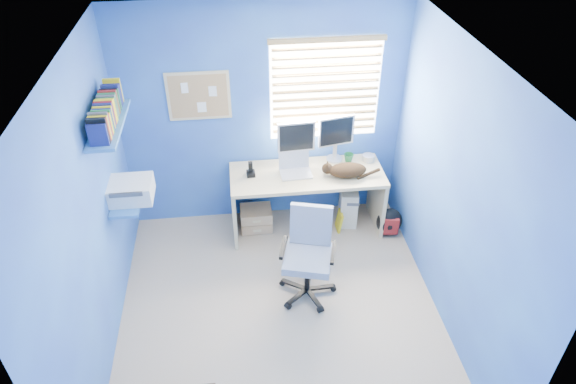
{
  "coord_description": "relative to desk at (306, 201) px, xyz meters",
  "views": [
    {
      "loc": [
        -0.32,
        -3.27,
        3.8
      ],
      "look_at": [
        0.15,
        0.65,
        0.95
      ],
      "focal_mm": 32.0,
      "sensor_mm": 36.0,
      "label": 1
    }
  ],
  "objects": [
    {
      "name": "cd_spindle",
      "position": [
        0.71,
        0.18,
        0.41
      ],
      "size": [
        0.13,
        0.13,
        0.07
      ],
      "primitive_type": "cylinder",
      "color": "silver",
      "rests_on": "desk"
    },
    {
      "name": "wall_front",
      "position": [
        -0.43,
        -2.86,
        0.88
      ],
      "size": [
        3.0,
        0.01,
        2.5
      ],
      "primitive_type": "cube",
      "color": "#2E46A7",
      "rests_on": "ground"
    },
    {
      "name": "ceiling",
      "position": [
        -0.43,
        -1.26,
        2.13
      ],
      "size": [
        3.0,
        3.2,
        0.0
      ],
      "primitive_type": "cube",
      "color": "white",
      "rests_on": "wall_back"
    },
    {
      "name": "office_chair",
      "position": [
        -0.13,
        -0.98,
        -0.03
      ],
      "size": [
        0.66,
        0.66,
        0.92
      ],
      "color": "black",
      "rests_on": "floor"
    },
    {
      "name": "phone",
      "position": [
        -0.6,
        0.04,
        0.45
      ],
      "size": [
        0.09,
        0.11,
        0.17
      ],
      "primitive_type": "cube",
      "rotation": [
        0.0,
        0.0,
        0.04
      ],
      "color": "black",
      "rests_on": "desk"
    },
    {
      "name": "drawer_boxes",
      "position": [
        -0.57,
        0.05,
        -0.23
      ],
      "size": [
        0.35,
        0.28,
        0.27
      ],
      "primitive_type": "cube",
      "color": "tan",
      "rests_on": "floor"
    },
    {
      "name": "window_blinds",
      "position": [
        0.22,
        0.31,
        1.18
      ],
      "size": [
        1.15,
        0.05,
        1.1
      ],
      "color": "white",
      "rests_on": "ground"
    },
    {
      "name": "monitor_left",
      "position": [
        -0.1,
        0.16,
        0.64
      ],
      "size": [
        0.41,
        0.15,
        0.54
      ],
      "primitive_type": "cube",
      "rotation": [
        0.0,
        0.0,
        0.07
      ],
      "color": "silver",
      "rests_on": "desk"
    },
    {
      "name": "tower_pc",
      "position": [
        0.51,
        0.11,
        -0.14
      ],
      "size": [
        0.26,
        0.47,
        0.45
      ],
      "primitive_type": "cube",
      "rotation": [
        0.0,
        0.0,
        -0.16
      ],
      "color": "beige",
      "rests_on": "floor"
    },
    {
      "name": "wall_back",
      "position": [
        -0.43,
        0.34,
        0.88
      ],
      "size": [
        3.0,
        0.01,
        2.5
      ],
      "primitive_type": "cube",
      "color": "#2E46A7",
      "rests_on": "ground"
    },
    {
      "name": "mug",
      "position": [
        0.49,
        0.17,
        0.42
      ],
      "size": [
        0.1,
        0.09,
        0.1
      ],
      "primitive_type": "imported",
      "color": "#1A6633",
      "rests_on": "desk"
    },
    {
      "name": "monitor_right",
      "position": [
        0.34,
        0.24,
        0.64
      ],
      "size": [
        0.42,
        0.19,
        0.54
      ],
      "primitive_type": "cube",
      "rotation": [
        0.0,
        0.0,
        0.19
      ],
      "color": "silver",
      "rests_on": "desk"
    },
    {
      "name": "yellow_book",
      "position": [
        0.37,
        -0.09,
        -0.25
      ],
      "size": [
        0.03,
        0.17,
        0.24
      ],
      "primitive_type": "cube",
      "color": "yellow",
      "rests_on": "floor"
    },
    {
      "name": "desk",
      "position": [
        0.0,
        0.0,
        0.0
      ],
      "size": [
        1.65,
        0.65,
        0.74
      ],
      "primitive_type": "cube",
      "color": "#C8B784",
      "rests_on": "floor"
    },
    {
      "name": "wall_right",
      "position": [
        1.07,
        -1.26,
        0.88
      ],
      "size": [
        0.01,
        3.2,
        2.5
      ],
      "primitive_type": "cube",
      "color": "#2E46A7",
      "rests_on": "ground"
    },
    {
      "name": "backpack",
      "position": [
        0.91,
        -0.23,
        -0.2
      ],
      "size": [
        0.31,
        0.25,
        0.34
      ],
      "primitive_type": "ellipsoid",
      "rotation": [
        0.0,
        0.0,
        -0.11
      ],
      "color": "black",
      "rests_on": "floor"
    },
    {
      "name": "cat",
      "position": [
        0.41,
        -0.1,
        0.44
      ],
      "size": [
        0.44,
        0.29,
        0.15
      ],
      "primitive_type": "ellipsoid",
      "rotation": [
        0.0,
        0.0,
        -0.19
      ],
      "color": "black",
      "rests_on": "desk"
    },
    {
      "name": "wall_left",
      "position": [
        -1.93,
        -1.26,
        0.88
      ],
      "size": [
        0.01,
        3.2,
        2.5
      ],
      "primitive_type": "cube",
      "color": "#2E46A7",
      "rests_on": "ground"
    },
    {
      "name": "corkboard",
      "position": [
        -1.08,
        0.33,
        1.18
      ],
      "size": [
        0.64,
        0.02,
        0.52
      ],
      "color": "#C8B784",
      "rests_on": "ground"
    },
    {
      "name": "laptop",
      "position": [
        -0.12,
        0.0,
        0.48
      ],
      "size": [
        0.35,
        0.28,
        0.22
      ],
      "primitive_type": "cube",
      "rotation": [
        0.0,
        0.0,
        0.06
      ],
      "color": "silver",
      "rests_on": "desk"
    },
    {
      "name": "floor",
      "position": [
        -0.43,
        -1.26,
        -0.37
      ],
      "size": [
        3.0,
        3.2,
        0.0
      ],
      "primitive_type": "cube",
      "color": "tan",
      "rests_on": "ground"
    },
    {
      "name": "wall_shelves",
      "position": [
        -1.78,
        -0.51,
        1.06
      ],
      "size": [
        0.42,
        0.9,
        1.05
      ],
      "color": "#3471B6",
      "rests_on": "ground"
    }
  ]
}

